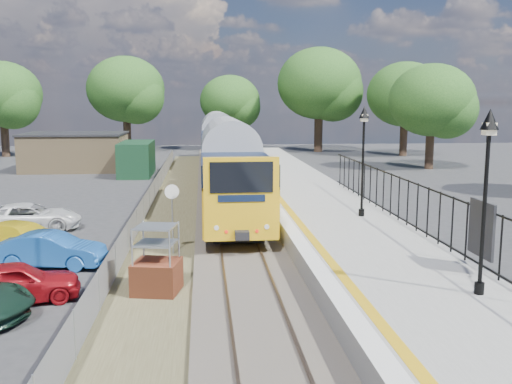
{
  "coord_description": "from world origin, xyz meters",
  "views": [
    {
      "loc": [
        -1.35,
        -17.12,
        5.64
      ],
      "look_at": [
        0.82,
        5.94,
        2.0
      ],
      "focal_mm": 40.0,
      "sensor_mm": 36.0,
      "label": 1
    }
  ],
  "objects": [
    {
      "name": "car_yellow",
      "position": [
        -8.02,
        4.19,
        0.62
      ],
      "size": [
        4.63,
        3.29,
        1.25
      ],
      "primitive_type": "imported",
      "rotation": [
        0.0,
        0.0,
        1.17
      ],
      "color": "yellow",
      "rests_on": "ground"
    },
    {
      "name": "car_red",
      "position": [
        -6.71,
        -1.03,
        0.61
      ],
      "size": [
        3.85,
        2.41,
        1.22
      ],
      "primitive_type": "imported",
      "rotation": [
        0.0,
        0.0,
        1.86
      ],
      "color": "maroon",
      "rests_on": "ground"
    },
    {
      "name": "track_bed",
      "position": [
        -0.47,
        9.67,
        0.09
      ],
      "size": [
        5.9,
        80.0,
        0.29
      ],
      "color": "#473F38",
      "rests_on": "ground"
    },
    {
      "name": "car_blue",
      "position": [
        -6.61,
        2.59,
        0.61
      ],
      "size": [
        3.84,
        1.85,
        1.21
      ],
      "primitive_type": "imported",
      "rotation": [
        0.0,
        0.0,
        1.41
      ],
      "color": "#1C56A8",
      "rests_on": "ground"
    },
    {
      "name": "victorian_lamp_north",
      "position": [
        5.3,
        6.0,
        4.3
      ],
      "size": [
        0.44,
        0.44,
        4.6
      ],
      "color": "black",
      "rests_on": "platform"
    },
    {
      "name": "wire_fence",
      "position": [
        -4.2,
        12.0,
        0.6
      ],
      "size": [
        0.06,
        52.0,
        1.2
      ],
      "color": "#999EA3",
      "rests_on": "ground"
    },
    {
      "name": "train",
      "position": [
        0.0,
        23.22,
        2.34
      ],
      "size": [
        2.82,
        40.83,
        3.51
      ],
      "color": "gold",
      "rests_on": "ground"
    },
    {
      "name": "palisade_fence",
      "position": [
        6.55,
        2.24,
        1.84
      ],
      "size": [
        0.12,
        26.0,
        2.0
      ],
      "color": "black",
      "rests_on": "platform"
    },
    {
      "name": "car_white",
      "position": [
        -9.06,
        8.5,
        0.61
      ],
      "size": [
        4.65,
        2.61,
        1.23
      ],
      "primitive_type": "imported",
      "rotation": [
        0.0,
        0.0,
        1.7
      ],
      "color": "silver",
      "rests_on": "ground"
    },
    {
      "name": "speed_sign",
      "position": [
        -2.5,
        3.8,
        1.8
      ],
      "size": [
        0.53,
        0.16,
        2.67
      ],
      "rotation": [
        0.0,
        0.0,
        0.24
      ],
      "color": "#999EA3",
      "rests_on": "ground"
    },
    {
      "name": "ground",
      "position": [
        0.0,
        0.0,
        0.0
      ],
      "size": [
        120.0,
        120.0,
        0.0
      ],
      "primitive_type": "plane",
      "color": "#2D2D30",
      "rests_on": "ground"
    },
    {
      "name": "platform_edge",
      "position": [
        2.14,
        8.0,
        0.9
      ],
      "size": [
        0.9,
        70.0,
        0.01
      ],
      "color": "silver",
      "rests_on": "platform"
    },
    {
      "name": "brick_plinth",
      "position": [
        -2.76,
        -0.6,
        1.01
      ],
      "size": [
        1.53,
        1.53,
        2.1
      ],
      "rotation": [
        0.0,
        0.0,
        -0.2
      ],
      "color": "brown",
      "rests_on": "ground"
    },
    {
      "name": "victorian_lamp_south",
      "position": [
        5.5,
        -4.0,
        4.3
      ],
      "size": [
        0.44,
        0.44,
        4.6
      ],
      "color": "black",
      "rests_on": "platform"
    },
    {
      "name": "tree_line",
      "position": [
        1.4,
        42.0,
        6.61
      ],
      "size": [
        56.8,
        43.8,
        11.88
      ],
      "color": "#332319",
      "rests_on": "ground"
    },
    {
      "name": "platform",
      "position": [
        4.2,
        8.0,
        0.45
      ],
      "size": [
        5.0,
        70.0,
        0.9
      ],
      "primitive_type": "cube",
      "color": "gray",
      "rests_on": "ground"
    },
    {
      "name": "outbuilding",
      "position": [
        -10.91,
        31.21,
        1.52
      ],
      "size": [
        10.8,
        10.1,
        3.12
      ],
      "color": "#967C55",
      "rests_on": "ground"
    }
  ]
}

